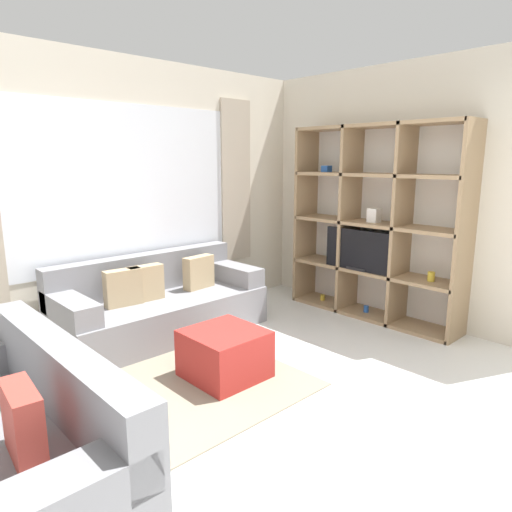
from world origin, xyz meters
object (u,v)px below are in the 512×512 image
at_px(couch_side, 12,447).
at_px(ottoman, 225,354).
at_px(shelving_unit, 376,224).
at_px(couch_main, 160,305).

height_order(couch_side, ottoman, couch_side).
xyz_separation_m(shelving_unit, couch_side, (-3.79, -0.32, -0.74)).
distance_m(couch_main, couch_side, 2.29).
bearing_deg(shelving_unit, couch_main, 150.68).
relative_size(shelving_unit, couch_side, 1.13).
distance_m(shelving_unit, ottoman, 2.31).
xyz_separation_m(couch_main, ottoman, (-0.14, -1.17, -0.10)).
bearing_deg(couch_side, ottoman, 99.95).
bearing_deg(shelving_unit, ottoman, -179.13).
height_order(couch_main, ottoman, couch_main).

